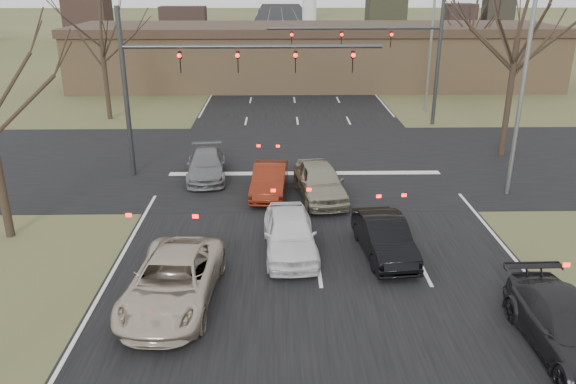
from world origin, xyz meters
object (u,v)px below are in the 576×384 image
Objects in this scene: building at (314,55)px; car_white_sedan at (290,233)px; car_silver_ahead at (320,181)px; mast_arm_far at (395,47)px; streetlight_right_near at (521,69)px; car_grey_ahead at (206,165)px; car_silver_suv at (173,281)px; car_red_ahead at (270,180)px; car_black_hatch at (384,237)px; car_charcoal_sedan at (569,328)px; mast_arm_near at (194,71)px; streetlight_right_far at (429,32)px.

car_white_sedan is (-2.94, -33.58, -1.91)m from building.
mast_arm_far is at bearing 59.46° from car_silver_ahead.
streetlight_right_near is at bearing -78.53° from mast_arm_far.
car_grey_ahead is (-6.83, -25.50, -2.02)m from building.
streetlight_right_near is 2.15× the size of car_silver_ahead.
car_silver_suv is 1.29× the size of car_red_ahead.
car_black_hatch reaches higher than car_red_ahead.
car_red_ahead is (-7.86, 11.58, -0.03)m from car_charcoal_sedan.
mast_arm_near is at bearing 113.56° from car_white_sedan.
mast_arm_near and mast_arm_far have the same top height.
car_silver_ahead is (4.98, 8.51, 0.06)m from car_silver_suv.
car_black_hatch is (6.84, 3.01, -0.05)m from car_silver_suv.
mast_arm_near is 15.17m from mast_arm_far.
streetlight_right_far reaches higher than car_silver_ahead.
car_silver_ahead is (-8.32, -0.33, -4.79)m from streetlight_right_near.
streetlight_right_far is at bearing 60.74° from car_red_ahead.
mast_arm_near is at bearing 125.14° from car_black_hatch.
streetlight_right_near is 1.00× the size of streetlight_right_far.
car_white_sedan reaches higher than car_grey_ahead.
car_grey_ahead is at bearing 95.55° from car_silver_suv.
mast_arm_near reaches higher than car_silver_suv.
car_white_sedan is at bearing -150.25° from streetlight_right_near.
streetlight_right_far is 2.15× the size of car_silver_ahead.
car_charcoal_sedan is at bearing -84.00° from building.
mast_arm_near is at bearing 97.42° from car_silver_suv.
car_red_ahead is at bearing -41.49° from car_grey_ahead.
car_white_sedan reaches higher than car_charcoal_sedan.
car_white_sedan is at bearing -112.76° from car_silver_ahead.
streetlight_right_near is 17.01m from streetlight_right_far.
car_grey_ahead is at bearing 144.58° from car_silver_ahead.
mast_arm_near is 2.73× the size of car_white_sedan.
car_grey_ahead is (-3.89, 8.08, -0.11)m from car_white_sedan.
mast_arm_far is 5.12m from streetlight_right_far.
building is 26.14m from mast_arm_near.
building is 15.75m from mast_arm_far.
car_charcoal_sedan is at bearing -51.77° from car_red_ahead.
building is 3.50× the size of mast_arm_near.
building is at bearing 105.58° from mast_arm_far.
car_silver_ahead reaches higher than car_grey_ahead.
car_grey_ahead is 6.03m from car_silver_ahead.
mast_arm_far is 15.64m from car_red_ahead.
car_white_sedan reaches higher than car_silver_suv.
car_silver_suv is (-10.67, -21.84, -4.28)m from mast_arm_far.
car_white_sedan is (-9.76, -5.58, -4.83)m from streetlight_right_near.
car_silver_ahead is at bearing -30.16° from mast_arm_near.
mast_arm_far is 1.11× the size of streetlight_right_far.
car_silver_suv is at bearing -161.81° from car_black_hatch.
mast_arm_far reaches higher than car_silver_suv.
building is at bearing 83.83° from car_silver_suv.
car_silver_ahead reaches higher than car_red_ahead.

